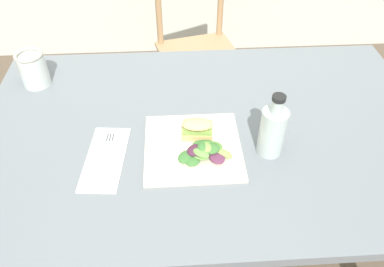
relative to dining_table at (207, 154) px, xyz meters
name	(u,v)px	position (x,y,z in m)	size (l,w,h in m)	color
dining_table	(207,154)	(0.00, 0.00, 0.00)	(1.38, 0.87, 0.74)	slate
chair_wooden_far	(198,51)	(0.04, 0.92, -0.17)	(0.48, 0.48, 0.87)	tan
plate_lunch	(193,147)	(-0.05, -0.09, 0.12)	(0.27, 0.27, 0.01)	beige
sandwich_half_front	(197,128)	(-0.04, -0.05, 0.16)	(0.09, 0.07, 0.06)	#DBB270
salad_mixed_greens	(204,151)	(-0.02, -0.12, 0.14)	(0.16, 0.10, 0.04)	#3D7033
napkin_folded	(105,158)	(-0.29, -0.11, 0.12)	(0.10, 0.24, 0.00)	silver
fork_on_napkin	(106,153)	(-0.29, -0.10, 0.12)	(0.03, 0.19, 0.00)	silver
bottle_cold_brew	(272,133)	(0.16, -0.11, 0.19)	(0.07, 0.07, 0.19)	black
mason_jar_iced_tea	(34,70)	(-0.56, 0.25, 0.17)	(0.09, 0.09, 0.12)	#C67528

